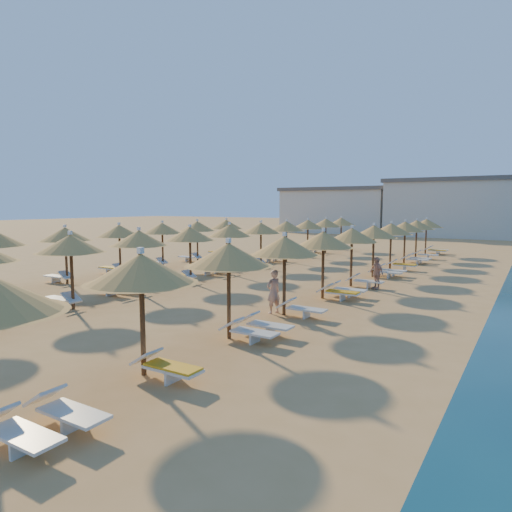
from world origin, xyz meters
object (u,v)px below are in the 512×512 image
Objects in this scene: parasol_row_east at (352,236)px; beachgoer_a at (274,292)px; parasol_row_west at (229,232)px; beachgoer_c at (376,273)px.

beachgoer_a is at bearing -93.66° from parasol_row_east.
beachgoer_a is (6.81, -6.92, -1.65)m from parasol_row_west.
parasol_row_west is 9.85m from beachgoer_a.
parasol_row_west is 23.03× the size of beachgoer_a.
parasol_row_east reaches higher than beachgoer_c.
beachgoer_c is (1.29, -0.12, -1.70)m from parasol_row_east.
beachgoer_c is at bearing -5.25° from parasol_row_east.
beachgoer_c is 7.02m from beachgoer_a.
beachgoer_a is (-1.73, -6.80, 0.05)m from beachgoer_c.
parasol_row_east is 7.13m from beachgoer_a.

